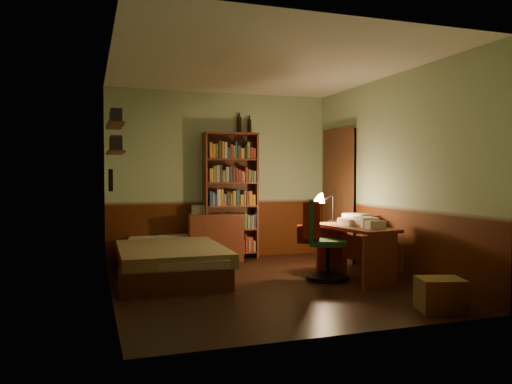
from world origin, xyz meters
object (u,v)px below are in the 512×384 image
object	(u,v)px
desk	(354,252)
office_chair	(327,239)
dresser	(215,237)
cardboard_box_a	(440,294)
cardboard_box_b	(434,287)
bookshelf	(231,196)
bed	(169,248)
mini_stereo	(199,209)
desk_lamp	(333,201)

from	to	relation	value
desk	office_chair	xyz separation A→B (m)	(-0.37, 0.02, 0.18)
dresser	cardboard_box_a	bearing A→B (deg)	-62.25
dresser	office_chair	bearing A→B (deg)	-55.45
dresser	cardboard_box_b	distance (m)	3.39
bookshelf	cardboard_box_a	bearing A→B (deg)	-69.15
dresser	desk	world-z (taller)	dresser
office_chair	cardboard_box_b	world-z (taller)	office_chair
dresser	bookshelf	bearing A→B (deg)	22.89
bookshelf	cardboard_box_b	xyz separation A→B (m)	(1.43, -3.01, -0.88)
desk	office_chair	world-z (taller)	office_chair
bookshelf	cardboard_box_b	world-z (taller)	bookshelf
bed	mini_stereo	distance (m)	1.21
bookshelf	desk_lamp	size ratio (longest dim) A/B	3.35
mini_stereo	cardboard_box_b	bearing A→B (deg)	-48.36
mini_stereo	desk_lamp	world-z (taller)	desk_lamp
desk_lamp	office_chair	bearing A→B (deg)	-122.09
dresser	desk	size ratio (longest dim) A/B	0.66
cardboard_box_b	bookshelf	bearing A→B (deg)	115.43
desk	cardboard_box_a	xyz separation A→B (m)	(0.03, -1.61, -0.17)
cardboard_box_b	desk	bearing A→B (deg)	107.42
bed	office_chair	distance (m)	2.08
desk	cardboard_box_b	world-z (taller)	desk
dresser	bookshelf	distance (m)	0.68
bed	cardboard_box_a	size ratio (longest dim) A/B	5.51
bed	desk	bearing A→B (deg)	-20.61
bookshelf	desk	xyz separation A→B (m)	(1.08, -1.89, -0.65)
bed	cardboard_box_a	distance (m)	3.42
bed	cardboard_box_a	world-z (taller)	bed
mini_stereo	cardboard_box_a	world-z (taller)	mini_stereo
dresser	office_chair	distance (m)	2.05
mini_stereo	cardboard_box_a	bearing A→B (deg)	-56.20
desk_lamp	cardboard_box_a	bearing A→B (deg)	-89.04
dresser	office_chair	xyz separation A→B (m)	(0.99, -1.79, 0.15)
mini_stereo	bookshelf	bearing A→B (deg)	4.75
dresser	cardboard_box_a	xyz separation A→B (m)	(1.39, -3.42, -0.20)
dresser	cardboard_box_b	xyz separation A→B (m)	(1.70, -2.92, -0.26)
desk	bookshelf	bearing A→B (deg)	112.33
mini_stereo	cardboard_box_b	distance (m)	3.67
bed	dresser	world-z (taller)	dresser
mini_stereo	office_chair	size ratio (longest dim) A/B	0.23
mini_stereo	desk_lamp	size ratio (longest dim) A/B	0.41
office_chair	cardboard_box_a	xyz separation A→B (m)	(0.40, -1.62, -0.35)
dresser	cardboard_box_b	size ratio (longest dim) A/B	2.79
dresser	cardboard_box_a	size ratio (longest dim) A/B	1.94
dresser	mini_stereo	xyz separation A→B (m)	(-0.22, 0.13, 0.43)
dresser	desk	distance (m)	2.26
bed	desk	world-z (taller)	bed
dresser	desk_lamp	bearing A→B (deg)	-35.22
office_chair	cardboard_box_a	distance (m)	1.71
dresser	cardboard_box_b	bearing A→B (deg)	-54.12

